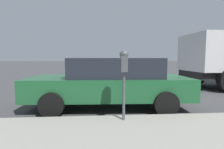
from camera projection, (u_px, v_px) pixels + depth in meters
name	position (u px, v px, depth m)	size (l,w,h in m)	color
ground_plane	(131.00, 99.00, 6.39)	(220.00, 220.00, 0.00)	#424244
parking_meter	(124.00, 67.00, 3.73)	(0.21, 0.19, 1.52)	#4C5156
car_green	(111.00, 81.00, 5.28)	(2.16, 4.75, 1.49)	#1E5B33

